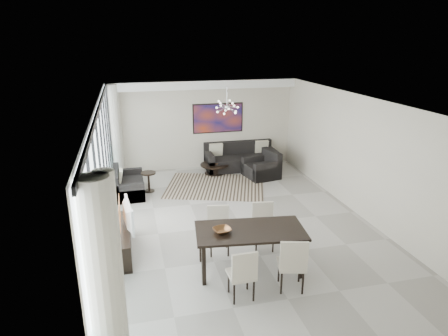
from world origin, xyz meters
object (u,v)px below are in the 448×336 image
object	(u,v)px
sofa_main	(241,160)
tv_console	(119,241)
television	(125,215)
coffee_table	(215,168)
dining_table	(250,234)

from	to	relation	value
sofa_main	tv_console	xyz separation A→B (m)	(-3.93, -4.69, -0.02)
television	coffee_table	bearing A→B (deg)	-39.29
sofa_main	television	distance (m)	6.04
television	dining_table	world-z (taller)	television
coffee_table	tv_console	distance (m)	5.26
tv_console	television	size ratio (longest dim) A/B	1.80
sofa_main	dining_table	distance (m)	6.14
dining_table	coffee_table	bearing A→B (deg)	84.21
tv_console	dining_table	bearing A→B (deg)	-27.20
television	dining_table	bearing A→B (deg)	-125.19
television	dining_table	distance (m)	2.56
tv_console	sofa_main	bearing A→B (deg)	50.00
coffee_table	tv_console	bearing A→B (deg)	-124.36
sofa_main	tv_console	size ratio (longest dim) A/B	1.36
coffee_table	television	size ratio (longest dim) A/B	0.96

